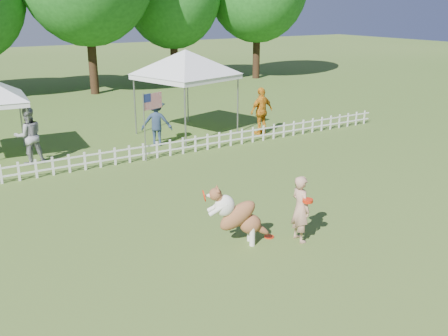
% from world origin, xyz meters
% --- Properties ---
extents(ground, '(120.00, 120.00, 0.00)m').
position_xyz_m(ground, '(0.00, 0.00, 0.00)').
color(ground, '#32541A').
rests_on(ground, ground).
extents(picket_fence, '(22.00, 0.08, 0.60)m').
position_xyz_m(picket_fence, '(0.00, 7.00, 0.30)').
color(picket_fence, white).
rests_on(picket_fence, ground).
extents(handler, '(0.41, 0.59, 1.52)m').
position_xyz_m(handler, '(0.88, -0.47, 0.76)').
color(handler, tan).
rests_on(handler, ground).
extents(dog, '(1.39, 0.90, 1.37)m').
position_xyz_m(dog, '(-0.39, 0.08, 0.68)').
color(dog, brown).
rests_on(dog, ground).
extents(frisbee_on_turf, '(0.26, 0.26, 0.02)m').
position_xyz_m(frisbee_on_turf, '(0.39, -0.00, 0.01)').
color(frisbee_on_turf, red).
rests_on(frisbee_on_turf, ground).
extents(canopy_tent_right, '(3.97, 3.97, 3.31)m').
position_xyz_m(canopy_tent_right, '(3.26, 9.60, 1.65)').
color(canopy_tent_right, white).
rests_on(canopy_tent_right, ground).
extents(flag_pole, '(0.87, 0.39, 2.31)m').
position_xyz_m(flag_pole, '(0.30, 6.89, 1.16)').
color(flag_pole, gray).
rests_on(flag_pole, ground).
extents(spectator_a, '(0.94, 0.75, 1.89)m').
position_xyz_m(spectator_a, '(-3.07, 8.64, 0.95)').
color(spectator_a, gray).
rests_on(spectator_a, ground).
extents(spectator_b, '(1.33, 1.12, 1.79)m').
position_xyz_m(spectator_b, '(1.44, 8.53, 0.89)').
color(spectator_b, '#223148').
rests_on(spectator_b, ground).
extents(spectator_c, '(1.17, 0.60, 1.91)m').
position_xyz_m(spectator_c, '(5.77, 7.89, 0.96)').
color(spectator_c, orange).
rests_on(spectator_c, ground).
extents(tree_right, '(6.20, 6.20, 10.40)m').
position_xyz_m(tree_right, '(9.00, 22.50, 5.20)').
color(tree_right, '#1B5919').
rests_on(tree_right, ground).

